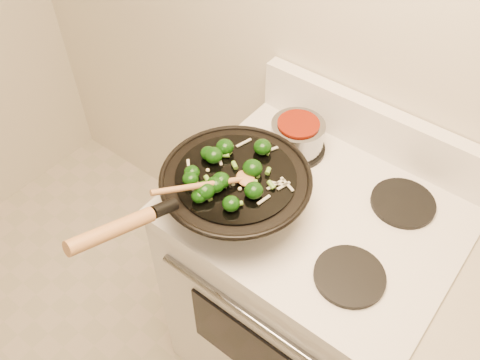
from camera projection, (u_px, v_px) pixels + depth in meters
The scene contains 5 objects.
stove at pixel (305, 288), 1.75m from camera, with size 0.78×0.67×1.08m.
wok at pixel (234, 190), 1.35m from camera, with size 0.40×0.66×0.26m.
stirfry at pixel (225, 173), 1.30m from camera, with size 0.29×0.29×0.05m.
wooden_spoon at pixel (220, 182), 1.26m from camera, with size 0.16×0.26×0.08m.
saucepan at pixel (297, 135), 1.53m from camera, with size 0.16×0.26×0.10m.
Camera 1 is at (0.26, 0.32, 2.02)m, focal length 38.00 mm.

